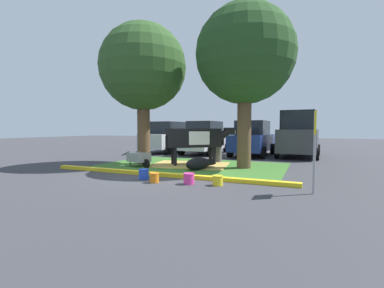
% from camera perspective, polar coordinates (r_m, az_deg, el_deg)
% --- Properties ---
extents(ground_plane, '(80.00, 80.00, 0.00)m').
position_cam_1_polar(ground_plane, '(9.34, -7.49, -6.44)').
color(ground_plane, '#38383D').
extents(grass_island, '(7.59, 4.91, 0.02)m').
position_cam_1_polar(grass_island, '(11.38, -0.23, -4.61)').
color(grass_island, '#386B28').
rests_on(grass_island, ground).
extents(curb_yellow, '(8.79, 0.24, 0.12)m').
position_cam_1_polar(curb_yellow, '(9.08, -6.90, -6.34)').
color(curb_yellow, yellow).
rests_on(curb_yellow, ground).
extents(hay_bedding, '(3.53, 2.87, 0.04)m').
position_cam_1_polar(hay_bedding, '(11.56, -0.59, -4.41)').
color(hay_bedding, tan).
rests_on(hay_bedding, ground).
extents(shade_tree_left, '(3.76, 3.76, 6.13)m').
position_cam_1_polar(shade_tree_left, '(12.40, -10.27, 15.50)').
color(shade_tree_left, brown).
rests_on(shade_tree_left, ground).
extents(shade_tree_right, '(3.85, 3.85, 6.37)m').
position_cam_1_polar(shade_tree_right, '(11.19, 11.09, 17.86)').
color(shade_tree_right, brown).
rests_on(shade_tree_right, ground).
extents(cow_holstein, '(2.65, 2.29, 1.61)m').
position_cam_1_polar(cow_holstein, '(11.63, 0.85, 1.23)').
color(cow_holstein, black).
rests_on(cow_holstein, ground).
extents(calf_lying, '(0.94, 1.30, 0.48)m').
position_cam_1_polar(calf_lying, '(10.27, 1.42, -4.18)').
color(calf_lying, black).
rests_on(calf_lying, ground).
extents(person_handler, '(0.52, 0.34, 1.52)m').
position_cam_1_polar(person_handler, '(12.43, 5.68, -0.25)').
color(person_handler, slate).
rests_on(person_handler, ground).
extents(wheelbarrow, '(1.60, 0.99, 0.63)m').
position_cam_1_polar(wheelbarrow, '(11.27, -11.08, -2.82)').
color(wheelbarrow, gray).
rests_on(wheelbarrow, ground).
extents(parking_sign, '(0.06, 0.44, 1.99)m').
position_cam_1_polar(parking_sign, '(7.06, 24.46, 1.64)').
color(parking_sign, '#99999E').
rests_on(parking_sign, ground).
extents(bucket_blue, '(0.33, 0.33, 0.32)m').
position_cam_1_polar(bucket_blue, '(8.57, -10.11, -6.22)').
color(bucket_blue, blue).
rests_on(bucket_blue, ground).
extents(bucket_orange, '(0.29, 0.29, 0.29)m').
position_cam_1_polar(bucket_orange, '(8.00, -7.93, -6.98)').
color(bucket_orange, orange).
rests_on(bucket_orange, ground).
extents(bucket_pink, '(0.33, 0.33, 0.31)m').
position_cam_1_polar(bucket_pink, '(7.71, -0.66, -7.26)').
color(bucket_pink, '#EA3893').
rests_on(bucket_pink, ground).
extents(bucket_yellow, '(0.31, 0.31, 0.28)m').
position_cam_1_polar(bucket_yellow, '(7.57, 5.43, -7.59)').
color(bucket_yellow, yellow).
rests_on(bucket_yellow, ground).
extents(sedan_silver, '(2.17, 4.48, 2.02)m').
position_cam_1_polar(sedan_silver, '(18.11, -5.08, 1.41)').
color(sedan_silver, silver).
rests_on(sedan_silver, ground).
extents(hatchback_white, '(2.17, 4.48, 2.02)m').
position_cam_1_polar(hatchback_white, '(16.88, 2.76, 1.28)').
color(hatchback_white, silver).
rests_on(hatchback_white, ground).
extents(sedan_blue, '(2.17, 4.48, 2.02)m').
position_cam_1_polar(sedan_blue, '(16.12, 12.66, 1.11)').
color(sedan_blue, navy).
rests_on(sedan_blue, ground).
extents(suv_dark_grey, '(2.28, 4.68, 2.52)m').
position_cam_1_polar(suv_dark_grey, '(16.25, 21.64, 1.98)').
color(suv_dark_grey, '#3D3D42').
rests_on(suv_dark_grey, ground).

